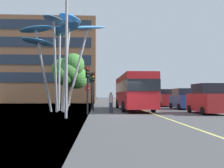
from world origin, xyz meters
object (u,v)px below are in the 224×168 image
at_px(car_parked_near, 207,100).
at_px(pedestrian, 111,102).
at_px(traffic_light_island_mid, 91,84).
at_px(car_parked_mid, 183,99).
at_px(car_parked_far, 165,98).
at_px(red_bus, 133,90).
at_px(leaf_sculpture, 59,36).
at_px(traffic_light_kerb_far, 93,83).
at_px(no_entry_sign, 88,93).
at_px(street_lamp, 73,38).
at_px(traffic_light_kerb_near, 87,80).

bearing_deg(car_parked_near, pedestrian, 169.06).
distance_m(traffic_light_island_mid, car_parked_mid, 9.66).
distance_m(car_parked_near, pedestrian, 7.61).
bearing_deg(car_parked_mid, car_parked_far, 93.21).
xyz_separation_m(red_bus, leaf_sculpture, (-6.90, -1.71, 4.86)).
height_order(leaf_sculpture, car_parked_near, leaf_sculpture).
bearing_deg(red_bus, car_parked_mid, 16.31).
xyz_separation_m(red_bus, car_parked_mid, (5.42, 1.59, -0.92)).
bearing_deg(car_parked_mid, traffic_light_kerb_far, -160.38).
distance_m(traffic_light_kerb_far, car_parked_near, 9.73).
height_order(red_bus, car_parked_mid, red_bus).
bearing_deg(no_entry_sign, street_lamp, -93.07).
xyz_separation_m(traffic_light_kerb_near, traffic_light_island_mid, (0.10, 7.08, 0.04)).
bearing_deg(street_lamp, traffic_light_kerb_near, 72.00).
height_order(traffic_light_island_mid, car_parked_mid, traffic_light_island_mid).
bearing_deg(red_bus, street_lamp, -120.20).
bearing_deg(pedestrian, traffic_light_island_mid, 110.09).
height_order(red_bus, car_parked_far, red_bus).
xyz_separation_m(traffic_light_island_mid, street_lamp, (-0.92, -9.62, 2.55)).
relative_size(traffic_light_island_mid, pedestrian, 2.12).
relative_size(car_parked_mid, no_entry_sign, 1.85).
xyz_separation_m(traffic_light_island_mid, car_parked_mid, (9.51, 0.58, -1.59)).
distance_m(traffic_light_island_mid, street_lamp, 10.00).
relative_size(red_bus, traffic_light_kerb_near, 3.25).
bearing_deg(leaf_sculpture, traffic_light_island_mid, 44.04).
relative_size(car_parked_mid, pedestrian, 2.68).
relative_size(car_parked_near, no_entry_sign, 1.86).
bearing_deg(red_bus, pedestrian, -122.09).
xyz_separation_m(traffic_light_kerb_near, car_parked_far, (9.25, 14.01, -1.52)).
distance_m(leaf_sculpture, no_entry_sign, 6.44).
bearing_deg(leaf_sculpture, pedestrian, -24.07).
bearing_deg(car_parked_near, car_parked_far, 90.25).
height_order(traffic_light_island_mid, pedestrian, traffic_light_island_mid).
bearing_deg(leaf_sculpture, traffic_light_kerb_far, -0.17).
bearing_deg(pedestrian, traffic_light_kerb_far, 126.71).
bearing_deg(street_lamp, car_parked_near, 18.67).
distance_m(red_bus, car_parked_near, 7.34).
xyz_separation_m(car_parked_near, street_lamp, (-10.13, -3.42, 4.05)).
height_order(car_parked_far, street_lamp, street_lamp).
xyz_separation_m(street_lamp, no_entry_sign, (0.53, 9.92, -3.51)).
relative_size(leaf_sculpture, traffic_light_kerb_near, 2.62).
xyz_separation_m(car_parked_near, no_entry_sign, (-9.60, 6.50, 0.54)).
height_order(pedestrian, no_entry_sign, no_entry_sign).
height_order(red_bus, traffic_light_kerb_near, red_bus).
xyz_separation_m(red_bus, car_parked_far, (5.06, 7.94, -0.89)).
bearing_deg(traffic_light_island_mid, car_parked_far, 37.15).
xyz_separation_m(red_bus, traffic_light_kerb_near, (-4.19, -6.07, 0.63)).
height_order(red_bus, pedestrian, red_bus).
bearing_deg(car_parked_far, traffic_light_island_mid, -142.85).
relative_size(traffic_light_kerb_near, street_lamp, 0.43).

